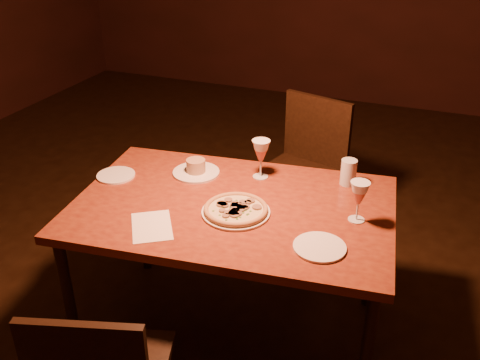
% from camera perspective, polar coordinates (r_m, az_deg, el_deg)
% --- Properties ---
extents(floor, '(7.00, 7.00, 0.00)m').
position_cam_1_polar(floor, '(3.10, -4.06, -11.60)').
color(floor, black).
rests_on(floor, ground).
extents(dining_table, '(1.51, 1.07, 0.76)m').
position_cam_1_polar(dining_table, '(2.42, -0.80, -3.94)').
color(dining_table, '#94401F').
rests_on(dining_table, floor).
extents(chair_far, '(0.55, 0.55, 0.92)m').
position_cam_1_polar(chair_far, '(3.28, 6.83, 1.55)').
color(chair_far, black).
rests_on(chair_far, floor).
extents(pizza_plate, '(0.30, 0.30, 0.03)m').
position_cam_1_polar(pizza_plate, '(2.31, -0.45, -3.19)').
color(pizza_plate, white).
rests_on(pizza_plate, dining_table).
extents(ramekin_saucer, '(0.23, 0.23, 0.07)m').
position_cam_1_polar(ramekin_saucer, '(2.65, -4.71, 1.18)').
color(ramekin_saucer, white).
rests_on(ramekin_saucer, dining_table).
extents(wine_glass_far, '(0.09, 0.09, 0.19)m').
position_cam_1_polar(wine_glass_far, '(2.57, 2.23, 2.25)').
color(wine_glass_far, '#C46151').
rests_on(wine_glass_far, dining_table).
extents(wine_glass_right, '(0.08, 0.08, 0.18)m').
position_cam_1_polar(wine_glass_right, '(2.28, 12.51, -2.25)').
color(wine_glass_right, '#C46151').
rests_on(wine_glass_right, dining_table).
extents(water_tumbler, '(0.07, 0.07, 0.12)m').
position_cam_1_polar(water_tumbler, '(2.57, 11.49, 0.82)').
color(water_tumbler, silver).
rests_on(water_tumbler, dining_table).
extents(side_plate_left, '(0.19, 0.19, 0.01)m').
position_cam_1_polar(side_plate_left, '(2.69, -13.10, 0.50)').
color(side_plate_left, white).
rests_on(side_plate_left, dining_table).
extents(side_plate_near, '(0.21, 0.21, 0.01)m').
position_cam_1_polar(side_plate_near, '(2.12, 8.48, -7.10)').
color(side_plate_near, white).
rests_on(side_plate_near, dining_table).
extents(menu_card, '(0.26, 0.29, 0.00)m').
position_cam_1_polar(menu_card, '(2.26, -9.40, -4.89)').
color(menu_card, white).
rests_on(menu_card, dining_table).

